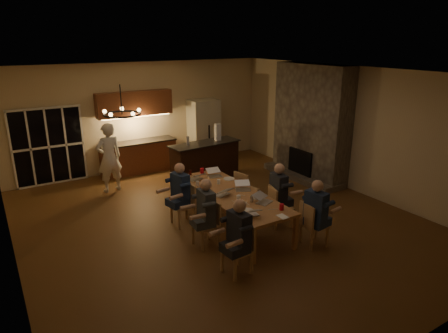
% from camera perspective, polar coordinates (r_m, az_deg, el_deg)
% --- Properties ---
extents(floor, '(9.00, 9.00, 0.00)m').
position_cam_1_polar(floor, '(8.89, -0.63, -7.82)').
color(floor, brown).
rests_on(floor, ground).
extents(back_wall, '(8.00, 0.04, 3.20)m').
position_cam_1_polar(back_wall, '(12.32, -11.61, 7.01)').
color(back_wall, beige).
rests_on(back_wall, ground).
extents(left_wall, '(0.04, 9.00, 3.20)m').
position_cam_1_polar(left_wall, '(7.24, -29.17, -2.69)').
color(left_wall, beige).
rests_on(left_wall, ground).
extents(right_wall, '(0.04, 9.00, 3.20)m').
position_cam_1_polar(right_wall, '(10.88, 17.90, 5.07)').
color(right_wall, beige).
rests_on(right_wall, ground).
extents(ceiling, '(8.00, 9.00, 0.04)m').
position_cam_1_polar(ceiling, '(8.03, -0.71, 13.34)').
color(ceiling, white).
rests_on(ceiling, back_wall).
extents(french_doors, '(1.86, 0.08, 2.10)m').
position_cam_1_polar(french_doors, '(11.77, -23.76, 2.58)').
color(french_doors, black).
rests_on(french_doors, ground).
extents(fireplace, '(0.58, 2.50, 3.20)m').
position_cam_1_polar(fireplace, '(11.45, 12.32, 6.15)').
color(fireplace, '#6C6354').
rests_on(fireplace, ground).
extents(kitchenette, '(2.24, 0.68, 2.40)m').
position_cam_1_polar(kitchenette, '(12.01, -12.30, 4.73)').
color(kitchenette, brown).
rests_on(kitchenette, ground).
extents(refrigerator, '(0.90, 0.68, 2.00)m').
position_cam_1_polar(refrigerator, '(12.87, -2.90, 5.09)').
color(refrigerator, beige).
rests_on(refrigerator, ground).
extents(dining_table, '(1.10, 3.13, 0.75)m').
position_cam_1_polar(dining_table, '(8.56, 1.00, -6.12)').
color(dining_table, '#B17247').
rests_on(dining_table, ground).
extents(bar_island, '(2.08, 0.85, 1.08)m').
position_cam_1_polar(bar_island, '(11.24, -2.73, 0.74)').
color(bar_island, black).
rests_on(bar_island, ground).
extents(chair_left_near, '(0.48, 0.48, 0.89)m').
position_cam_1_polar(chair_left_near, '(6.89, 1.86, -11.82)').
color(chair_left_near, tan).
rests_on(chair_left_near, ground).
extents(chair_left_mid, '(0.46, 0.46, 0.89)m').
position_cam_1_polar(chair_left_mid, '(7.76, -2.66, -8.24)').
color(chair_left_mid, tan).
rests_on(chair_left_mid, ground).
extents(chair_left_far, '(0.45, 0.45, 0.89)m').
position_cam_1_polar(chair_left_far, '(8.64, -5.95, -5.47)').
color(chair_left_far, tan).
rests_on(chair_left_far, ground).
extents(chair_right_near, '(0.49, 0.49, 0.89)m').
position_cam_1_polar(chair_right_near, '(7.95, 12.81, -8.02)').
color(chair_right_near, tan).
rests_on(chair_right_near, ground).
extents(chair_right_mid, '(0.54, 0.54, 0.89)m').
position_cam_1_polar(chair_right_mid, '(8.61, 8.15, -5.64)').
color(chair_right_mid, tan).
rests_on(chair_right_mid, ground).
extents(chair_right_far, '(0.52, 0.52, 0.89)m').
position_cam_1_polar(chair_right_far, '(9.47, 3.26, -3.24)').
color(chair_right_far, tan).
rests_on(chair_right_far, ground).
extents(person_left_near, '(0.65, 0.65, 1.38)m').
position_cam_1_polar(person_left_near, '(6.75, 2.15, -10.15)').
color(person_left_near, '#202329').
rests_on(person_left_near, ground).
extents(person_right_near, '(0.68, 0.68, 1.38)m').
position_cam_1_polar(person_right_near, '(7.76, 12.93, -6.71)').
color(person_right_near, '#1F2A4D').
rests_on(person_right_near, ground).
extents(person_left_mid, '(0.65, 0.65, 1.38)m').
position_cam_1_polar(person_left_mid, '(7.62, -2.54, -6.69)').
color(person_left_mid, '#3C4247').
rests_on(person_left_mid, ground).
extents(person_right_mid, '(0.69, 0.69, 1.38)m').
position_cam_1_polar(person_right_mid, '(8.56, 7.76, -4.00)').
color(person_right_mid, '#202329').
rests_on(person_right_mid, ground).
extents(person_left_far, '(0.70, 0.70, 1.38)m').
position_cam_1_polar(person_left_far, '(8.56, -6.24, -3.93)').
color(person_left_far, '#1F2A4D').
rests_on(person_left_far, ground).
extents(standing_person, '(0.71, 0.51, 1.82)m').
position_cam_1_polar(standing_person, '(10.71, -16.10, 1.22)').
color(standing_person, white).
rests_on(standing_person, ground).
extents(chandelier, '(0.57, 0.57, 0.03)m').
position_cam_1_polar(chandelier, '(6.34, -14.35, 7.25)').
color(chandelier, black).
rests_on(chandelier, ceiling).
extents(laptop_a, '(0.37, 0.33, 0.23)m').
position_cam_1_polar(laptop_a, '(7.38, 3.65, -6.10)').
color(laptop_a, silver).
rests_on(laptop_a, dining_table).
extents(laptop_b, '(0.40, 0.38, 0.23)m').
position_cam_1_polar(laptop_b, '(7.93, 5.80, -4.40)').
color(laptop_b, silver).
rests_on(laptop_b, dining_table).
extents(laptop_c, '(0.39, 0.37, 0.23)m').
position_cam_1_polar(laptop_c, '(8.27, -0.39, -3.34)').
color(laptop_c, silver).
rests_on(laptop_c, dining_table).
extents(laptop_d, '(0.41, 0.39, 0.23)m').
position_cam_1_polar(laptop_d, '(8.53, 2.73, -2.67)').
color(laptop_d, silver).
rests_on(laptop_d, dining_table).
extents(laptop_e, '(0.38, 0.35, 0.23)m').
position_cam_1_polar(laptop_e, '(9.19, -4.18, -1.17)').
color(laptop_e, silver).
rests_on(laptop_e, dining_table).
extents(laptop_f, '(0.35, 0.32, 0.23)m').
position_cam_1_polar(laptop_f, '(9.35, -1.33, -0.78)').
color(laptop_f, silver).
rests_on(laptop_f, dining_table).
extents(mug_front, '(0.09, 0.09, 0.10)m').
position_cam_1_polar(mug_front, '(8.03, 2.10, -4.50)').
color(mug_front, white).
rests_on(mug_front, dining_table).
extents(mug_mid, '(0.07, 0.07, 0.10)m').
position_cam_1_polar(mug_mid, '(8.90, -0.77, -2.20)').
color(mug_mid, white).
rests_on(mug_mid, dining_table).
extents(mug_back, '(0.08, 0.08, 0.10)m').
position_cam_1_polar(mug_back, '(8.81, -3.80, -2.44)').
color(mug_back, white).
rests_on(mug_back, dining_table).
extents(redcup_near, '(0.09, 0.09, 0.12)m').
position_cam_1_polar(redcup_near, '(7.67, 8.24, -5.74)').
color(redcup_near, '#B00B1A').
rests_on(redcup_near, dining_table).
extents(redcup_mid, '(0.10, 0.10, 0.12)m').
position_cam_1_polar(redcup_mid, '(8.51, -3.12, -3.11)').
color(redcup_mid, '#B00B1A').
rests_on(redcup_mid, dining_table).
extents(redcup_far, '(0.09, 0.09, 0.12)m').
position_cam_1_polar(redcup_far, '(9.62, -3.16, -0.59)').
color(redcup_far, '#B00B1A').
rests_on(redcup_far, dining_table).
extents(can_silver, '(0.07, 0.07, 0.12)m').
position_cam_1_polar(can_silver, '(7.96, 3.96, -4.68)').
color(can_silver, '#B2B2B7').
rests_on(can_silver, dining_table).
extents(can_cola, '(0.06, 0.06, 0.12)m').
position_cam_1_polar(can_cola, '(9.50, -4.83, -0.86)').
color(can_cola, '#3F0F0C').
rests_on(can_cola, dining_table).
extents(can_right, '(0.07, 0.07, 0.12)m').
position_cam_1_polar(can_right, '(8.77, 2.33, -2.44)').
color(can_right, '#B2B2B7').
rests_on(can_right, dining_table).
extents(plate_near, '(0.25, 0.25, 0.02)m').
position_cam_1_polar(plate_near, '(8.19, 4.78, -4.40)').
color(plate_near, white).
rests_on(plate_near, dining_table).
extents(plate_left, '(0.25, 0.25, 0.02)m').
position_cam_1_polar(plate_left, '(7.57, 3.29, -6.32)').
color(plate_left, white).
rests_on(plate_left, dining_table).
extents(plate_far, '(0.26, 0.26, 0.02)m').
position_cam_1_polar(plate_far, '(9.21, 0.71, -1.76)').
color(plate_far, white).
rests_on(plate_far, dining_table).
extents(notepad, '(0.16, 0.22, 0.01)m').
position_cam_1_polar(notepad, '(7.41, 8.37, -7.08)').
color(notepad, white).
rests_on(notepad, dining_table).
extents(bar_bottle, '(0.08, 0.08, 0.24)m').
position_cam_1_polar(bar_bottle, '(10.86, -5.19, 3.68)').
color(bar_bottle, '#99999E').
rests_on(bar_bottle, bar_island).
extents(bar_blender, '(0.17, 0.17, 0.47)m').
position_cam_1_polar(bar_blender, '(11.31, -0.91, 4.94)').
color(bar_blender, silver).
rests_on(bar_blender, bar_island).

